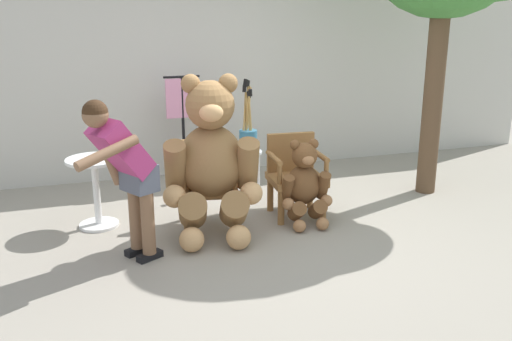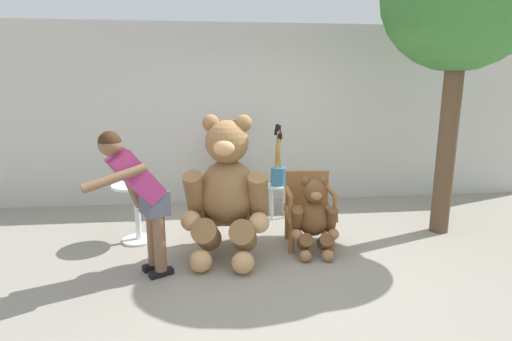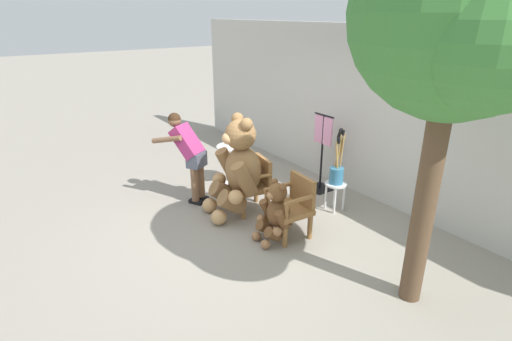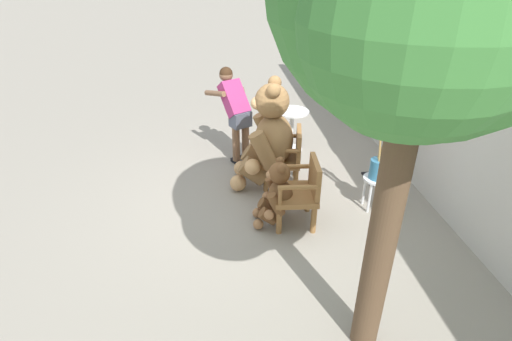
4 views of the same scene
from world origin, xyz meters
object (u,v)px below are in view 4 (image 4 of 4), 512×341
Objects in this scene: white_stool at (375,185)px; clothing_display_stand at (386,135)px; teddy_bear_small at (277,193)px; wooden_chair_right at (300,190)px; person_visitor at (235,108)px; round_side_table at (292,126)px; teddy_bear_large at (268,136)px; wooden_chair_left at (286,156)px; brush_bucket at (379,164)px.

white_stool is 0.34× the size of clothing_display_stand.
white_stool is at bearing 97.79° from teddy_bear_small.
wooden_chair_right is 1.71m from clothing_display_stand.
person_visitor reaches higher than round_side_table.
teddy_bear_large reaches higher than white_stool.
brush_bucket is at bearing 54.46° from wooden_chair_left.
teddy_bear_large is 1.15× the size of clothing_display_stand.
teddy_bear_large is 1.78× the size of brush_bucket.
wooden_chair_right is 1.99m from person_visitor.
wooden_chair_left is 1.31m from brush_bucket.
wooden_chair_left is 1.13m from round_side_table.
wooden_chair_left is 0.97× the size of teddy_bear_small.
teddy_bear_small is at bearing -62.21° from clothing_display_stand.
person_visitor is 2.38m from brush_bucket.
wooden_chair_left is 0.95m from wooden_chair_right.
person_visitor is (-0.85, -0.40, 0.12)m from teddy_bear_large.
teddy_bear_large is 1.69m from clothing_display_stand.
teddy_bear_small reaches higher than white_stool.
brush_bucket reaches higher than round_side_table.
wooden_chair_left is at bearing 162.93° from teddy_bear_small.
teddy_bear_small is at bearing -82.18° from brush_bucket.
person_visitor is at bearing -113.66° from clothing_display_stand.
wooden_chair_left is 1.18m from person_visitor.
wooden_chair_left is at bearing -179.94° from wooden_chair_right.
white_stool is (1.64, 1.71, -0.53)m from person_visitor.
person_visitor is 2.05× the size of round_side_table.
clothing_display_stand is at bearing 87.93° from teddy_bear_large.
white_stool is at bearing 100.34° from wooden_chair_right.
white_stool is 0.52× the size of brush_bucket.
teddy_bear_small is 1.91m from person_visitor.
wooden_chair_right is 0.97× the size of teddy_bear_small.
teddy_bear_large reaches higher than round_side_table.
clothing_display_stand reaches higher than wooden_chair_left.
white_stool is 0.89m from clothing_display_stand.
round_side_table is (-1.85, -0.76, 0.09)m from white_stool.
round_side_table is (-2.03, 0.58, 0.01)m from teddy_bear_small.
wooden_chair_right is 0.98× the size of brush_bucket.
round_side_table is at bearing -134.79° from clothing_display_stand.
round_side_table is (-0.21, 0.95, -0.44)m from person_visitor.
round_side_table is at bearing -157.69° from white_stool.
white_stool is at bearing 22.31° from round_side_table.
clothing_display_stand is (1.13, 1.14, 0.27)m from round_side_table.
wooden_chair_right is 1.07m from white_stool.
teddy_bear_large reaches higher than clothing_display_stand.
brush_bucket is at bearing 107.18° from white_stool.
person_visitor is at bearing -168.41° from teddy_bear_small.
brush_bucket is (-0.18, 1.34, 0.24)m from teddy_bear_small.
wooden_chair_left is at bearing -125.54° from brush_bucket.
wooden_chair_left is 0.58× the size of person_visitor.
white_stool is at bearing 46.29° from person_visitor.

